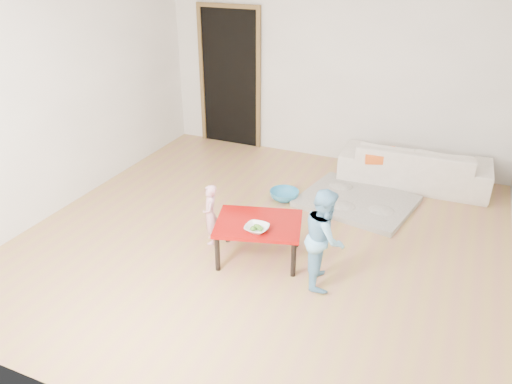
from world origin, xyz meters
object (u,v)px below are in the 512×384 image
Objects in this scene: bowl at (257,228)px; child_pink at (210,214)px; child_blue at (324,238)px; basin at (284,195)px; red_table at (259,240)px; sofa at (414,165)px.

child_pink is at bearing 159.39° from bowl.
basin is (-0.92, 1.43, -0.43)m from child_blue.
red_table is 0.29m from bowl.
bowl is 1.55m from basin.
red_table is at bearing -80.62° from basin.
child_pink is (-0.59, 0.08, 0.12)m from red_table.
sofa is 2.94m from child_pink.
sofa is at bearing 66.36° from bowl.
child_blue is 2.63× the size of basin.
child_pink is 1.32m from child_blue.
bowl is 0.23× the size of child_blue.
child_blue is 1.76m from basin.
sofa reaches higher than bowl.
red_table is 0.77m from child_blue.
sofa is 1.80m from basin.
sofa reaches higher than basin.
basin is at bearing 99.38° from red_table.
child_blue is (0.71, -0.12, 0.27)m from red_table.
red_table is (-1.18, -2.42, -0.07)m from sofa.
sofa is 2.25× the size of red_table.
child_blue reaches higher than sofa.
red_table is 1.34m from basin.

